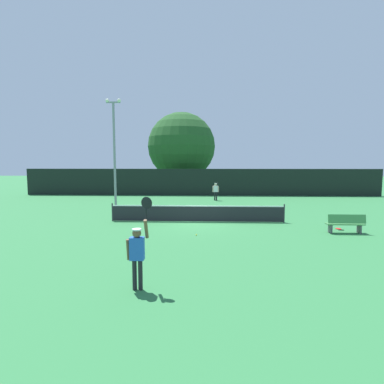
{
  "coord_description": "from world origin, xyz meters",
  "views": [
    {
      "loc": [
        0.41,
        -17.38,
        3.46
      ],
      "look_at": [
        -0.42,
        2.73,
        1.48
      ],
      "focal_mm": 28.16,
      "sensor_mm": 36.0,
      "label": 1
    }
  ],
  "objects_px": {
    "light_pole": "(114,146)",
    "parked_car_near": "(175,183)",
    "player_serving": "(138,249)",
    "courtside_bench": "(345,224)",
    "tennis_ball": "(196,235)",
    "parked_car_mid": "(253,183)",
    "player_receiving": "(216,190)",
    "large_tree": "(182,146)",
    "spare_racket": "(339,229)"
  },
  "relations": [
    {
      "from": "light_pole",
      "to": "parked_car_near",
      "type": "distance_m",
      "value": 17.56
    },
    {
      "from": "light_pole",
      "to": "parked_car_near",
      "type": "relative_size",
      "value": 1.91
    },
    {
      "from": "player_serving",
      "to": "courtside_bench",
      "type": "height_order",
      "value": "player_serving"
    },
    {
      "from": "player_serving",
      "to": "parked_car_near",
      "type": "relative_size",
      "value": 0.59
    },
    {
      "from": "tennis_ball",
      "to": "courtside_bench",
      "type": "distance_m",
      "value": 7.35
    },
    {
      "from": "player_serving",
      "to": "parked_car_mid",
      "type": "distance_m",
      "value": 32.88
    },
    {
      "from": "player_serving",
      "to": "parked_car_mid",
      "type": "bearing_deg",
      "value": 75.55
    },
    {
      "from": "player_receiving",
      "to": "tennis_ball",
      "type": "height_order",
      "value": "player_receiving"
    },
    {
      "from": "player_receiving",
      "to": "courtside_bench",
      "type": "height_order",
      "value": "player_receiving"
    },
    {
      "from": "parked_car_near",
      "to": "parked_car_mid",
      "type": "height_order",
      "value": "same"
    },
    {
      "from": "player_receiving",
      "to": "large_tree",
      "type": "xyz_separation_m",
      "value": [
        -3.86,
        9.89,
        4.49
      ]
    },
    {
      "from": "tennis_ball",
      "to": "courtside_bench",
      "type": "height_order",
      "value": "courtside_bench"
    },
    {
      "from": "player_receiving",
      "to": "courtside_bench",
      "type": "bearing_deg",
      "value": 114.95
    },
    {
      "from": "tennis_ball",
      "to": "parked_car_near",
      "type": "height_order",
      "value": "parked_car_near"
    },
    {
      "from": "player_receiving",
      "to": "spare_racket",
      "type": "distance_m",
      "value": 13.2
    },
    {
      "from": "tennis_ball",
      "to": "large_tree",
      "type": "distance_m",
      "value": 24.06
    },
    {
      "from": "spare_racket",
      "to": "parked_car_mid",
      "type": "distance_m",
      "value": 24.01
    },
    {
      "from": "tennis_ball",
      "to": "parked_car_mid",
      "type": "relative_size",
      "value": 0.02
    },
    {
      "from": "large_tree",
      "to": "tennis_ball",
      "type": "bearing_deg",
      "value": -83.99
    },
    {
      "from": "player_serving",
      "to": "player_receiving",
      "type": "height_order",
      "value": "player_serving"
    },
    {
      "from": "tennis_ball",
      "to": "parked_car_mid",
      "type": "distance_m",
      "value": 26.57
    },
    {
      "from": "courtside_bench",
      "to": "light_pole",
      "type": "bearing_deg",
      "value": 148.86
    },
    {
      "from": "light_pole",
      "to": "parked_car_mid",
      "type": "height_order",
      "value": "light_pole"
    },
    {
      "from": "player_receiving",
      "to": "parked_car_near",
      "type": "xyz_separation_m",
      "value": [
        -4.98,
        12.59,
        -0.18
      ]
    },
    {
      "from": "spare_racket",
      "to": "large_tree",
      "type": "height_order",
      "value": "large_tree"
    },
    {
      "from": "light_pole",
      "to": "large_tree",
      "type": "distance_m",
      "value": 14.76
    },
    {
      "from": "player_serving",
      "to": "tennis_ball",
      "type": "relative_size",
      "value": 37.39
    },
    {
      "from": "courtside_bench",
      "to": "parked_car_near",
      "type": "distance_m",
      "value": 27.48
    },
    {
      "from": "courtside_bench",
      "to": "light_pole",
      "type": "height_order",
      "value": "light_pole"
    },
    {
      "from": "light_pole",
      "to": "player_serving",
      "type": "bearing_deg",
      "value": -71.37
    },
    {
      "from": "player_receiving",
      "to": "tennis_ball",
      "type": "xyz_separation_m",
      "value": [
        -1.41,
        -13.43,
        -0.93
      ]
    },
    {
      "from": "player_serving",
      "to": "large_tree",
      "type": "bearing_deg",
      "value": 92.0
    },
    {
      "from": "player_serving",
      "to": "parked_car_near",
      "type": "distance_m",
      "value": 32.25
    },
    {
      "from": "large_tree",
      "to": "parked_car_mid",
      "type": "distance_m",
      "value": 10.62
    },
    {
      "from": "light_pole",
      "to": "player_receiving",
      "type": "bearing_deg",
      "value": 28.02
    },
    {
      "from": "player_serving",
      "to": "spare_racket",
      "type": "distance_m",
      "value": 11.85
    },
    {
      "from": "player_receiving",
      "to": "courtside_bench",
      "type": "distance_m",
      "value": 13.96
    },
    {
      "from": "parked_car_near",
      "to": "tennis_ball",
      "type": "bearing_deg",
      "value": -77.54
    },
    {
      "from": "player_receiving",
      "to": "parked_car_mid",
      "type": "xyz_separation_m",
      "value": [
        5.37,
        12.25,
        -0.18
      ]
    },
    {
      "from": "courtside_bench",
      "to": "light_pole",
      "type": "relative_size",
      "value": 0.22
    },
    {
      "from": "parked_car_mid",
      "to": "large_tree",
      "type": "bearing_deg",
      "value": -171.76
    },
    {
      "from": "spare_racket",
      "to": "player_serving",
      "type": "bearing_deg",
      "value": -138.28
    },
    {
      "from": "large_tree",
      "to": "parked_car_mid",
      "type": "bearing_deg",
      "value": 14.37
    },
    {
      "from": "player_receiving",
      "to": "parked_car_near",
      "type": "bearing_deg",
      "value": -68.4
    },
    {
      "from": "parked_car_near",
      "to": "light_pole",
      "type": "bearing_deg",
      "value": -95.53
    },
    {
      "from": "player_receiving",
      "to": "light_pole",
      "type": "height_order",
      "value": "light_pole"
    },
    {
      "from": "courtside_bench",
      "to": "parked_car_mid",
      "type": "height_order",
      "value": "parked_car_mid"
    },
    {
      "from": "player_receiving",
      "to": "parked_car_mid",
      "type": "distance_m",
      "value": 13.38
    },
    {
      "from": "spare_racket",
      "to": "player_receiving",
      "type": "bearing_deg",
      "value": 116.99
    },
    {
      "from": "tennis_ball",
      "to": "parked_car_mid",
      "type": "height_order",
      "value": "parked_car_mid"
    }
  ]
}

